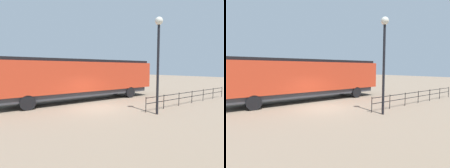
% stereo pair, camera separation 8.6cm
% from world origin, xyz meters
% --- Properties ---
extents(ground_plane, '(120.00, 120.00, 0.00)m').
position_xyz_m(ground_plane, '(0.00, 0.00, 0.00)').
color(ground_plane, '#84705B').
extents(locomotive, '(2.91, 15.35, 3.84)m').
position_xyz_m(locomotive, '(-3.66, 1.04, 2.17)').
color(locomotive, red).
rests_on(locomotive, ground_plane).
extents(lamp_post, '(0.51, 0.51, 6.29)m').
position_xyz_m(lamp_post, '(3.85, 2.28, 4.37)').
color(lamp_post, black).
rests_on(lamp_post, ground_plane).
extents(platform_fence, '(0.05, 11.52, 1.08)m').
position_xyz_m(platform_fence, '(3.08, 7.77, 0.71)').
color(platform_fence, black).
rests_on(platform_fence, ground_plane).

